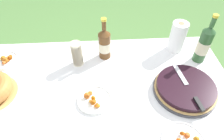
{
  "coord_description": "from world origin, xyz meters",
  "views": [
    {
      "loc": [
        0.07,
        -0.75,
        1.67
      ],
      "look_at": [
        0.12,
        0.12,
        0.78
      ],
      "focal_mm": 32.0,
      "sensor_mm": 36.0,
      "label": 1
    }
  ],
  "objects_px": {
    "snack_plate_near": "(94,100)",
    "snack_plate_left": "(4,60)",
    "serving_knife": "(189,88)",
    "cider_bottle_green": "(204,44)",
    "paper_towel_roll": "(177,37)",
    "cider_bottle_amber": "(105,44)",
    "berry_tart": "(185,88)",
    "cup_stack": "(77,54)"
  },
  "relations": [
    {
      "from": "snack_plate_near",
      "to": "snack_plate_left",
      "type": "relative_size",
      "value": 1.04
    },
    {
      "from": "snack_plate_left",
      "to": "cider_bottle_green",
      "type": "bearing_deg",
      "value": -2.83
    },
    {
      "from": "snack_plate_near",
      "to": "snack_plate_left",
      "type": "xyz_separation_m",
      "value": [
        -0.62,
        0.37,
        0.0
      ]
    },
    {
      "from": "cider_bottle_amber",
      "to": "paper_towel_roll",
      "type": "distance_m",
      "value": 0.52
    },
    {
      "from": "snack_plate_near",
      "to": "cider_bottle_amber",
      "type": "bearing_deg",
      "value": 78.66
    },
    {
      "from": "cider_bottle_amber",
      "to": "snack_plate_near",
      "type": "distance_m",
      "value": 0.41
    },
    {
      "from": "serving_knife",
      "to": "paper_towel_roll",
      "type": "relative_size",
      "value": 1.67
    },
    {
      "from": "serving_knife",
      "to": "cider_bottle_amber",
      "type": "bearing_deg",
      "value": 42.96
    },
    {
      "from": "cup_stack",
      "to": "cider_bottle_green",
      "type": "bearing_deg",
      "value": -0.92
    },
    {
      "from": "berry_tart",
      "to": "snack_plate_near",
      "type": "xyz_separation_m",
      "value": [
        -0.54,
        -0.04,
        -0.02
      ]
    },
    {
      "from": "snack_plate_near",
      "to": "cider_bottle_green",
      "type": "bearing_deg",
      "value": 22.94
    },
    {
      "from": "cider_bottle_green",
      "to": "paper_towel_roll",
      "type": "relative_size",
      "value": 1.57
    },
    {
      "from": "cup_stack",
      "to": "cider_bottle_amber",
      "type": "bearing_deg",
      "value": 19.21
    },
    {
      "from": "cup_stack",
      "to": "snack_plate_left",
      "type": "bearing_deg",
      "value": 174.11
    },
    {
      "from": "cider_bottle_green",
      "to": "cider_bottle_amber",
      "type": "height_order",
      "value": "cider_bottle_green"
    },
    {
      "from": "serving_knife",
      "to": "snack_plate_near",
      "type": "relative_size",
      "value": 1.84
    },
    {
      "from": "serving_knife",
      "to": "paper_towel_roll",
      "type": "height_order",
      "value": "paper_towel_roll"
    },
    {
      "from": "cider_bottle_green",
      "to": "paper_towel_roll",
      "type": "distance_m",
      "value": 0.18
    },
    {
      "from": "berry_tart",
      "to": "cider_bottle_green",
      "type": "xyz_separation_m",
      "value": [
        0.18,
        0.27,
        0.11
      ]
    },
    {
      "from": "snack_plate_near",
      "to": "serving_knife",
      "type": "bearing_deg",
      "value": 0.75
    },
    {
      "from": "berry_tart",
      "to": "paper_towel_roll",
      "type": "height_order",
      "value": "paper_towel_roll"
    },
    {
      "from": "cider_bottle_amber",
      "to": "paper_towel_roll",
      "type": "relative_size",
      "value": 1.37
    },
    {
      "from": "snack_plate_near",
      "to": "berry_tart",
      "type": "bearing_deg",
      "value": 3.81
    },
    {
      "from": "cider_bottle_green",
      "to": "paper_towel_roll",
      "type": "xyz_separation_m",
      "value": [
        -0.13,
        0.12,
        -0.02
      ]
    },
    {
      "from": "berry_tart",
      "to": "cider_bottle_amber",
      "type": "distance_m",
      "value": 0.59
    },
    {
      "from": "serving_knife",
      "to": "cider_bottle_green",
      "type": "xyz_separation_m",
      "value": [
        0.18,
        0.3,
        0.07
      ]
    },
    {
      "from": "berry_tart",
      "to": "serving_knife",
      "type": "xyz_separation_m",
      "value": [
        0.0,
        -0.03,
        0.04
      ]
    },
    {
      "from": "snack_plate_near",
      "to": "snack_plate_left",
      "type": "distance_m",
      "value": 0.73
    },
    {
      "from": "snack_plate_left",
      "to": "cider_bottle_amber",
      "type": "bearing_deg",
      "value": 0.91
    },
    {
      "from": "berry_tart",
      "to": "snack_plate_near",
      "type": "distance_m",
      "value": 0.54
    },
    {
      "from": "snack_plate_near",
      "to": "paper_towel_roll",
      "type": "distance_m",
      "value": 0.74
    },
    {
      "from": "cider_bottle_green",
      "to": "serving_knife",
      "type": "bearing_deg",
      "value": -120.96
    },
    {
      "from": "snack_plate_left",
      "to": "serving_knife",
      "type": "bearing_deg",
      "value": -17.42
    },
    {
      "from": "cup_stack",
      "to": "paper_towel_roll",
      "type": "height_order",
      "value": "paper_towel_roll"
    },
    {
      "from": "berry_tart",
      "to": "snack_plate_near",
      "type": "height_order",
      "value": "snack_plate_near"
    },
    {
      "from": "cup_stack",
      "to": "paper_towel_roll",
      "type": "bearing_deg",
      "value": 8.78
    },
    {
      "from": "snack_plate_near",
      "to": "snack_plate_left",
      "type": "bearing_deg",
      "value": 149.03
    },
    {
      "from": "snack_plate_near",
      "to": "paper_towel_roll",
      "type": "relative_size",
      "value": 0.91
    },
    {
      "from": "berry_tart",
      "to": "serving_knife",
      "type": "distance_m",
      "value": 0.05
    },
    {
      "from": "serving_knife",
      "to": "snack_plate_left",
      "type": "bearing_deg",
      "value": 64.42
    },
    {
      "from": "berry_tart",
      "to": "serving_knife",
      "type": "bearing_deg",
      "value": -81.84
    },
    {
      "from": "serving_knife",
      "to": "snack_plate_near",
      "type": "height_order",
      "value": "serving_knife"
    }
  ]
}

